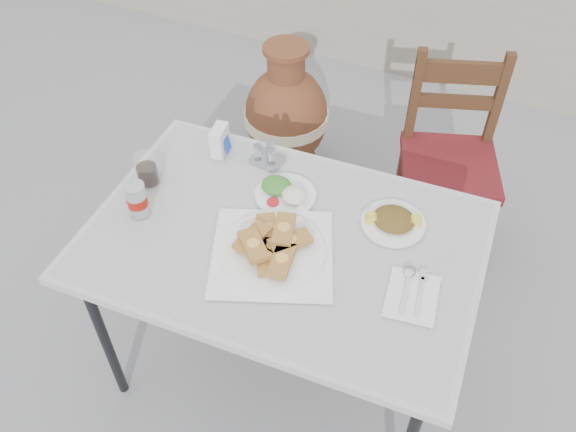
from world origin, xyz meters
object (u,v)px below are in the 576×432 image
at_px(cafe_table, 283,248).
at_px(condiment_caddy, 267,156).
at_px(terracotta_urn, 286,117).
at_px(salad_chopped_plate, 393,221).
at_px(napkin_holder, 220,140).
at_px(chair, 449,158).
at_px(cola_glass, 147,171).
at_px(soda_can, 137,199).
at_px(pide_plate, 272,246).
at_px(salad_rice_plate, 285,192).

bearing_deg(cafe_table, condiment_caddy, 123.97).
xyz_separation_m(cafe_table, terracotta_urn, (-0.52, 1.15, -0.38)).
bearing_deg(salad_chopped_plate, napkin_holder, 173.03).
bearing_deg(napkin_holder, cafe_table, -45.70).
relative_size(napkin_holder, chair, 0.12).
relative_size(cafe_table, cola_glass, 11.55).
bearing_deg(chair, salad_chopped_plate, -112.84).
xyz_separation_m(soda_can, terracotta_urn, (-0.02, 1.25, -0.51)).
distance_m(pide_plate, chair, 1.20).
height_order(salad_chopped_plate, cola_glass, cola_glass).
xyz_separation_m(cafe_table, chair, (0.37, 1.01, -0.25)).
relative_size(cafe_table, napkin_holder, 11.86).
bearing_deg(cola_glass, cafe_table, -4.37).
distance_m(napkin_holder, terracotta_urn, 0.99).
height_order(cafe_table, cola_glass, cola_glass).
height_order(cola_glass, napkin_holder, cola_glass).
bearing_deg(cafe_table, cola_glass, 175.63).
bearing_deg(condiment_caddy, chair, 49.18).
bearing_deg(pide_plate, salad_rice_plate, 106.45).
height_order(salad_chopped_plate, chair, chair).
height_order(salad_rice_plate, chair, chair).
relative_size(soda_can, cola_glass, 1.09).
bearing_deg(napkin_holder, chair, 33.18).
relative_size(pide_plate, salad_rice_plate, 2.32).
height_order(pide_plate, soda_can, soda_can).
bearing_deg(soda_can, salad_rice_plate, 34.32).
bearing_deg(salad_rice_plate, condiment_caddy, 134.42).
relative_size(salad_rice_plate, chair, 0.23).
height_order(soda_can, chair, chair).
xyz_separation_m(salad_chopped_plate, cola_glass, (-0.89, -0.17, 0.03)).
relative_size(salad_rice_plate, terracotta_urn, 0.28).
xyz_separation_m(cola_glass, terracotta_urn, (0.04, 1.10, -0.49)).
relative_size(cafe_table, salad_rice_plate, 6.16).
xyz_separation_m(salad_rice_plate, napkin_holder, (-0.33, 0.12, 0.04)).
relative_size(pide_plate, condiment_caddy, 4.14).
height_order(salad_chopped_plate, terracotta_urn, salad_chopped_plate).
bearing_deg(soda_can, napkin_holder, 76.74).
relative_size(cola_glass, chair, 0.12).
xyz_separation_m(condiment_caddy, terracotta_urn, (-0.30, 0.82, -0.47)).
distance_m(pide_plate, cola_glass, 0.58).
distance_m(salad_chopped_plate, soda_can, 0.88).
xyz_separation_m(salad_chopped_plate, terracotta_urn, (-0.84, 0.94, -0.46)).
bearing_deg(pide_plate, salad_chopped_plate, 42.55).
relative_size(cafe_table, soda_can, 10.58).
relative_size(soda_can, terracotta_urn, 0.17).
xyz_separation_m(salad_chopped_plate, soda_can, (-0.82, -0.32, 0.05)).
bearing_deg(condiment_caddy, cafe_table, -56.03).
bearing_deg(terracotta_urn, cafe_table, -65.51).
xyz_separation_m(cafe_table, pide_plate, (-0.00, -0.08, 0.09)).
bearing_deg(soda_can, cola_glass, 112.80).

